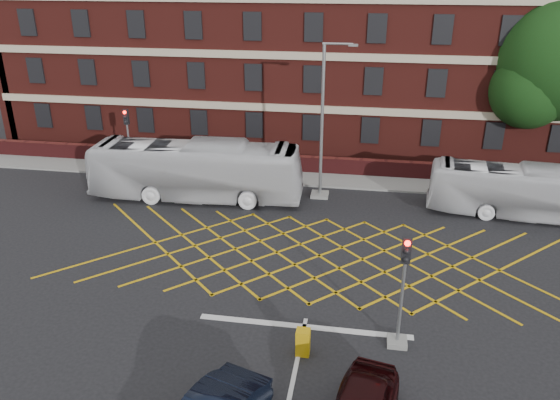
% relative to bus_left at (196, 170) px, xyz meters
% --- Properties ---
extents(ground, '(120.00, 120.00, 0.00)m').
position_rel_bus_left_xyz_m(ground, '(7.67, -7.77, -1.68)').
color(ground, black).
rests_on(ground, ground).
extents(victorian_building, '(51.00, 12.17, 20.40)m').
position_rel_bus_left_xyz_m(victorian_building, '(7.92, 14.22, 6.15)').
color(victorian_building, '#551A16').
rests_on(victorian_building, ground).
extents(boundary_wall, '(56.00, 0.50, 1.10)m').
position_rel_bus_left_xyz_m(boundary_wall, '(7.67, 5.23, -1.13)').
color(boundary_wall, '#4D1416').
rests_on(boundary_wall, ground).
extents(far_pavement, '(60.00, 3.00, 0.12)m').
position_rel_bus_left_xyz_m(far_pavement, '(7.67, 4.23, -1.62)').
color(far_pavement, slate).
rests_on(far_pavement, ground).
extents(box_junction_hatching, '(8.22, 8.22, 0.02)m').
position_rel_bus_left_xyz_m(box_junction_hatching, '(7.67, -5.77, -1.68)').
color(box_junction_hatching, '#CC990C').
rests_on(box_junction_hatching, ground).
extents(stop_line, '(8.00, 0.30, 0.02)m').
position_rel_bus_left_xyz_m(stop_line, '(7.67, -11.27, -1.67)').
color(stop_line, silver).
rests_on(stop_line, ground).
extents(bus_left, '(12.19, 3.33, 3.37)m').
position_rel_bus_left_xyz_m(bus_left, '(0.00, 0.00, 0.00)').
color(bus_left, silver).
rests_on(bus_left, ground).
extents(bus_right, '(10.26, 3.35, 2.81)m').
position_rel_bus_left_xyz_m(bus_right, '(18.01, 0.43, -0.28)').
color(bus_right, silver).
rests_on(bus_right, ground).
extents(deciduous_tree, '(7.66, 7.45, 10.71)m').
position_rel_bus_left_xyz_m(deciduous_tree, '(20.71, 8.76, 4.77)').
color(deciduous_tree, black).
rests_on(deciduous_tree, ground).
extents(traffic_light_near, '(0.70, 0.70, 4.27)m').
position_rel_bus_left_xyz_m(traffic_light_near, '(11.05, -11.73, 0.08)').
color(traffic_light_near, slate).
rests_on(traffic_light_near, ground).
extents(traffic_light_far, '(0.70, 0.70, 4.27)m').
position_rel_bus_left_xyz_m(traffic_light_far, '(-5.33, 3.00, 0.08)').
color(traffic_light_far, slate).
rests_on(traffic_light_far, ground).
extents(street_lamp, '(2.25, 1.00, 8.73)m').
position_rel_bus_left_xyz_m(street_lamp, '(7.05, 1.37, 1.30)').
color(street_lamp, slate).
rests_on(street_lamp, ground).
extents(direction_signs, '(1.10, 0.16, 2.20)m').
position_rel_bus_left_xyz_m(direction_signs, '(-4.90, 3.63, -0.30)').
color(direction_signs, gray).
rests_on(direction_signs, ground).
extents(utility_cabinet, '(0.47, 0.42, 0.99)m').
position_rel_bus_left_xyz_m(utility_cabinet, '(7.81, -12.81, -1.19)').
color(utility_cabinet, '#C6960B').
rests_on(utility_cabinet, ground).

